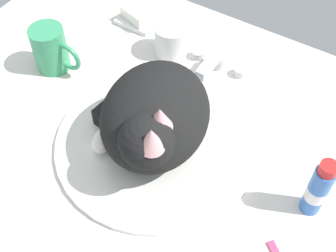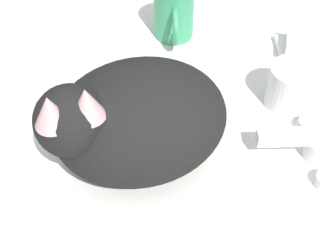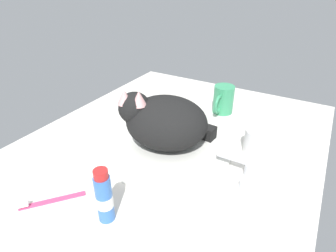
% 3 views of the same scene
% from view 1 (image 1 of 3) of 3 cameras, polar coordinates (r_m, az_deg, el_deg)
% --- Properties ---
extents(ground_plane, '(1.10, 0.83, 0.03)m').
position_cam_1_polar(ground_plane, '(0.85, -1.47, -2.88)').
color(ground_plane, silver).
extents(sink_basin, '(0.38, 0.38, 0.01)m').
position_cam_1_polar(sink_basin, '(0.83, -1.50, -2.07)').
color(sink_basin, silver).
rests_on(sink_basin, ground_plane).
extents(faucet, '(0.13, 0.11, 0.05)m').
position_cam_1_polar(faucet, '(0.96, 6.16, 8.13)').
color(faucet, silver).
rests_on(faucet, ground_plane).
extents(cat, '(0.24, 0.27, 0.17)m').
position_cam_1_polar(cat, '(0.76, -1.92, 1.05)').
color(cat, black).
rests_on(cat, sink_basin).
extents(coffee_mug, '(0.12, 0.07, 0.10)m').
position_cam_1_polar(coffee_mug, '(0.97, -14.69, 9.48)').
color(coffee_mug, '#389966').
rests_on(coffee_mug, ground_plane).
extents(rinse_cup, '(0.07, 0.07, 0.07)m').
position_cam_1_polar(rinse_cup, '(0.99, 0.44, 10.95)').
color(rinse_cup, white).
rests_on(rinse_cup, ground_plane).
extents(soap_dish, '(0.09, 0.06, 0.01)m').
position_cam_1_polar(soap_dish, '(1.08, -3.96, 13.22)').
color(soap_dish, white).
rests_on(soap_dish, ground_plane).
extents(soap_bar, '(0.08, 0.06, 0.03)m').
position_cam_1_polar(soap_bar, '(1.07, -4.01, 14.05)').
color(soap_bar, white).
rests_on(soap_bar, soap_dish).
extents(toothpaste_bottle, '(0.03, 0.03, 0.13)m').
position_cam_1_polar(toothpaste_bottle, '(0.75, 18.62, -7.68)').
color(toothpaste_bottle, '#3870C6').
rests_on(toothpaste_bottle, ground_plane).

